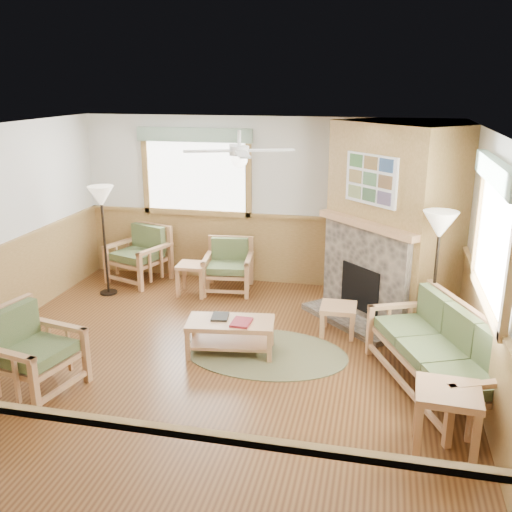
% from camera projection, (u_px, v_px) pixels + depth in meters
% --- Properties ---
extents(floor, '(6.00, 6.00, 0.01)m').
position_uv_depth(floor, '(211.00, 363.00, 6.79)').
color(floor, brown).
rests_on(floor, ground).
extents(ceiling, '(6.00, 6.00, 0.01)m').
position_uv_depth(ceiling, '(205.00, 132.00, 6.00)').
color(ceiling, white).
rests_on(ceiling, floor).
extents(wall_back, '(6.00, 0.02, 2.70)m').
position_uv_depth(wall_back, '(263.00, 202.00, 9.19)').
color(wall_back, white).
rests_on(wall_back, floor).
extents(wall_front, '(6.00, 0.02, 2.70)m').
position_uv_depth(wall_front, '(67.00, 390.00, 3.59)').
color(wall_front, white).
rests_on(wall_front, floor).
extents(wall_right, '(0.02, 6.00, 2.70)m').
position_uv_depth(wall_right, '(491.00, 273.00, 5.77)').
color(wall_right, white).
rests_on(wall_right, floor).
extents(wainscot, '(6.00, 6.00, 1.10)m').
position_uv_depth(wainscot, '(209.00, 320.00, 6.63)').
color(wainscot, olive).
rests_on(wainscot, floor).
extents(fireplace, '(3.11, 3.11, 2.70)m').
position_uv_depth(fireplace, '(393.00, 222.00, 7.88)').
color(fireplace, olive).
rests_on(fireplace, floor).
extents(window_back, '(1.90, 0.16, 1.50)m').
position_uv_depth(window_back, '(195.00, 126.00, 9.04)').
color(window_back, white).
rests_on(window_back, wall_back).
extents(window_right, '(0.16, 1.90, 1.50)m').
position_uv_depth(window_right, '(506.00, 159.00, 5.24)').
color(window_right, white).
rests_on(window_right, wall_right).
extents(ceiling_fan, '(1.59, 1.59, 0.36)m').
position_uv_depth(ceiling_fan, '(239.00, 134.00, 6.23)').
color(ceiling_fan, white).
rests_on(ceiling_fan, ceiling).
extents(sofa, '(2.13, 1.53, 0.91)m').
position_uv_depth(sofa, '(437.00, 352.00, 6.06)').
color(sofa, tan).
rests_on(sofa, floor).
extents(armchair_back_left, '(1.04, 1.04, 0.92)m').
position_uv_depth(armchair_back_left, '(139.00, 255.00, 9.45)').
color(armchair_back_left, tan).
rests_on(armchair_back_left, floor).
extents(armchair_back_right, '(0.81, 0.81, 0.82)m').
position_uv_depth(armchair_back_right, '(228.00, 266.00, 9.01)').
color(armchair_back_right, tan).
rests_on(armchair_back_right, floor).
extents(armchair_left, '(0.98, 0.98, 0.92)m').
position_uv_depth(armchair_left, '(33.00, 351.00, 6.06)').
color(armchair_left, tan).
rests_on(armchair_left, floor).
extents(coffee_table, '(1.12, 0.67, 0.42)m').
position_uv_depth(coffee_table, '(231.00, 337.00, 6.99)').
color(coffee_table, tan).
rests_on(coffee_table, floor).
extents(end_table_chairs, '(0.47, 0.45, 0.50)m').
position_uv_depth(end_table_chairs, '(193.00, 279.00, 8.91)').
color(end_table_chairs, tan).
rests_on(end_table_chairs, floor).
extents(end_table_sofa, '(0.59, 0.57, 0.63)m').
position_uv_depth(end_table_sofa, '(446.00, 421.00, 5.08)').
color(end_table_sofa, tan).
rests_on(end_table_sofa, floor).
extents(footstool, '(0.47, 0.47, 0.40)m').
position_uv_depth(footstool, '(338.00, 320.00, 7.52)').
color(footstool, tan).
rests_on(footstool, floor).
extents(braided_rug, '(2.15, 2.15, 0.01)m').
position_uv_depth(braided_rug, '(266.00, 353.00, 7.02)').
color(braided_rug, brown).
rests_on(braided_rug, floor).
extents(floor_lamp_left, '(0.46, 0.46, 1.72)m').
position_uv_depth(floor_lamp_left, '(105.00, 241.00, 8.76)').
color(floor_lamp_left, black).
rests_on(floor_lamp_left, floor).
extents(floor_lamp_right, '(0.52, 0.52, 1.79)m').
position_uv_depth(floor_lamp_right, '(434.00, 284.00, 6.81)').
color(floor_lamp_right, black).
rests_on(floor_lamp_right, floor).
extents(book_red, '(0.23, 0.31, 0.03)m').
position_uv_depth(book_red, '(241.00, 321.00, 6.84)').
color(book_red, maroon).
rests_on(book_red, coffee_table).
extents(book_dark, '(0.24, 0.30, 0.03)m').
position_uv_depth(book_dark, '(220.00, 316.00, 7.02)').
color(book_dark, black).
rests_on(book_dark, coffee_table).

